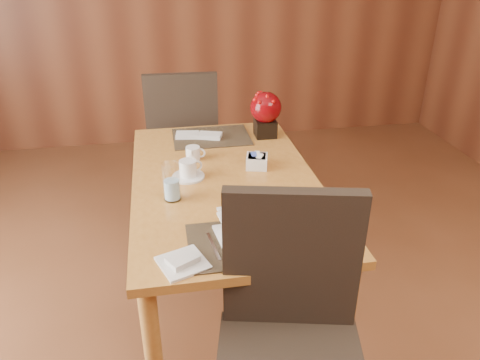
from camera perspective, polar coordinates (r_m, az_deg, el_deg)
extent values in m
cube|color=#B67932|center=(2.31, -1.82, -0.33)|extent=(0.90, 1.50, 0.04)
cylinder|color=#B67932|center=(1.97, -10.46, -20.50)|extent=(0.07, 0.07, 0.71)
cylinder|color=#B67932|center=(3.08, -10.85, -1.21)|extent=(0.07, 0.07, 0.71)
cylinder|color=#B67932|center=(2.08, 12.57, -17.53)|extent=(0.07, 0.07, 0.71)
cylinder|color=#B67932|center=(3.15, 3.43, -0.03)|extent=(0.07, 0.07, 0.71)
cube|color=black|center=(1.83, 0.75, -7.60)|extent=(0.45, 0.33, 0.01)
cube|color=black|center=(2.79, -3.51, 5.26)|extent=(0.45, 0.33, 0.01)
cube|color=silver|center=(1.84, 1.49, -7.29)|extent=(0.29, 0.29, 0.01)
cube|color=silver|center=(1.82, 1.51, -6.01)|extent=(0.21, 0.21, 0.09)
cylinder|color=tan|center=(1.81, 1.51, -5.95)|extent=(0.17, 0.17, 0.07)
cylinder|color=silver|center=(2.33, -6.31, 0.43)|extent=(0.16, 0.16, 0.01)
cylinder|color=silver|center=(2.31, -6.37, 1.43)|extent=(0.11, 0.11, 0.08)
cylinder|color=black|center=(2.29, -6.41, 2.21)|extent=(0.08, 0.08, 0.01)
cylinder|color=white|center=(2.10, -8.36, -0.21)|extent=(0.10, 0.10, 0.18)
cube|color=silver|center=(2.41, 2.07, 2.27)|extent=(0.13, 0.13, 0.06)
cube|color=black|center=(2.80, 3.09, 6.36)|extent=(0.12, 0.12, 0.10)
sphere|color=#740409|center=(2.76, 3.16, 8.83)|extent=(0.18, 0.18, 0.18)
cube|color=silver|center=(1.74, -6.98, -10.02)|extent=(0.21, 0.21, 0.01)
cube|color=black|center=(1.66, 6.30, -9.56)|extent=(0.48, 0.16, 0.55)
cube|color=black|center=(3.40, -6.92, 4.47)|extent=(0.51, 0.51, 0.06)
cube|color=black|center=(3.09, -7.10, 7.96)|extent=(0.47, 0.07, 0.53)
cylinder|color=black|center=(3.70, -3.66, 2.15)|extent=(0.04, 0.04, 0.46)
cylinder|color=black|center=(3.34, -3.10, -0.78)|extent=(0.04, 0.04, 0.46)
cylinder|color=black|center=(3.70, -9.92, 1.76)|extent=(0.04, 0.04, 0.46)
cylinder|color=black|center=(3.34, -10.03, -1.22)|extent=(0.04, 0.04, 0.46)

